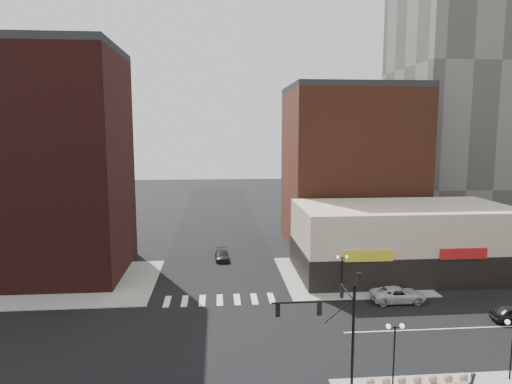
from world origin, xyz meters
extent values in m
plane|color=black|center=(0.00, 0.00, 0.00)|extent=(240.00, 240.00, 0.00)
cube|color=black|center=(0.00, 0.00, 0.01)|extent=(200.00, 14.00, 0.02)
cube|color=black|center=(0.00, 0.00, 0.01)|extent=(14.00, 200.00, 0.02)
cube|color=gray|center=(-14.50, 14.50, 0.06)|extent=(15.00, 15.00, 0.12)
cube|color=gray|center=(14.50, 14.50, 0.06)|extent=(15.00, 15.00, 0.12)
cube|color=#381411|center=(-19.00, 18.50, 12.50)|extent=(16.00, 15.00, 25.00)
cube|color=brown|center=(19.00, 29.50, 11.00)|extent=(18.00, 15.00, 22.00)
cube|color=beige|center=(21.00, 15.00, 4.00)|extent=(24.00, 12.00, 8.00)
cube|color=black|center=(21.00, 15.00, 1.70)|extent=(24.20, 12.20, 3.40)
cylinder|color=black|center=(8.20, -8.20, 3.50)|extent=(0.18, 0.18, 7.00)
cylinder|color=black|center=(5.60, -8.20, 6.00)|extent=(5.20, 0.11, 0.11)
cylinder|color=black|center=(7.20, -8.20, 5.30)|extent=(1.72, 0.06, 1.46)
cylinder|color=black|center=(8.20, -6.70, 6.00)|extent=(0.11, 3.00, 0.11)
cube|color=black|center=(3.40, -8.20, 5.60)|extent=(0.28, 0.18, 0.95)
sphere|color=red|center=(3.40, -8.20, 5.90)|extent=(0.16, 0.16, 0.16)
cube|color=black|center=(6.00, -8.20, 5.60)|extent=(0.28, 0.18, 0.95)
sphere|color=red|center=(6.00, -8.20, 5.90)|extent=(0.16, 0.16, 0.16)
cube|color=black|center=(8.20, -5.40, 5.60)|extent=(0.18, 0.28, 0.95)
sphere|color=red|center=(8.20, -5.40, 5.90)|extent=(0.16, 0.16, 0.16)
cube|color=black|center=(8.45, -8.20, 7.30)|extent=(0.28, 0.18, 0.95)
sphere|color=red|center=(8.45, -8.20, 7.60)|extent=(0.16, 0.16, 0.16)
cylinder|color=black|center=(11.00, -8.00, 2.12)|extent=(0.11, 0.11, 4.00)
cylinder|color=black|center=(11.00, -8.00, 4.02)|extent=(0.90, 0.06, 0.06)
sphere|color=white|center=(10.55, -8.00, 4.12)|extent=(0.32, 0.32, 0.32)
sphere|color=white|center=(11.45, -8.00, 4.12)|extent=(0.32, 0.32, 0.32)
cylinder|color=black|center=(19.00, -8.00, 2.12)|extent=(0.11, 0.11, 4.00)
sphere|color=white|center=(18.55, -8.00, 4.12)|extent=(0.32, 0.32, 0.32)
cylinder|color=black|center=(12.00, 8.00, 2.12)|extent=(0.11, 0.11, 4.00)
cylinder|color=black|center=(12.00, 8.00, 4.02)|extent=(0.90, 0.06, 0.06)
sphere|color=white|center=(11.55, 8.00, 4.12)|extent=(0.32, 0.32, 0.32)
sphere|color=white|center=(12.45, 8.00, 4.12)|extent=(0.32, 0.32, 0.32)
sphere|color=#A07D6E|center=(9.50, -8.00, 0.40)|extent=(0.56, 0.56, 0.56)
sphere|color=#A07D6E|center=(10.55, -8.00, 0.40)|extent=(0.56, 0.56, 0.56)
sphere|color=#A07D6E|center=(11.60, -8.00, 0.40)|extent=(0.56, 0.56, 0.56)
sphere|color=#A07D6E|center=(12.65, -8.00, 0.40)|extent=(0.56, 0.56, 0.56)
sphere|color=#A07D6E|center=(13.70, -8.00, 0.40)|extent=(0.56, 0.56, 0.56)
sphere|color=#A07D6E|center=(14.75, -8.00, 0.40)|extent=(0.56, 0.56, 0.56)
sphere|color=#A07D6E|center=(15.80, -8.00, 0.40)|extent=(0.56, 0.56, 0.56)
imported|color=silver|center=(17.13, 6.28, 0.73)|extent=(5.28, 2.44, 1.46)
imported|color=black|center=(0.30, 22.21, 0.62)|extent=(1.92, 4.34, 1.24)
camera|label=1|loc=(-0.24, -34.78, 16.52)|focal=32.00mm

